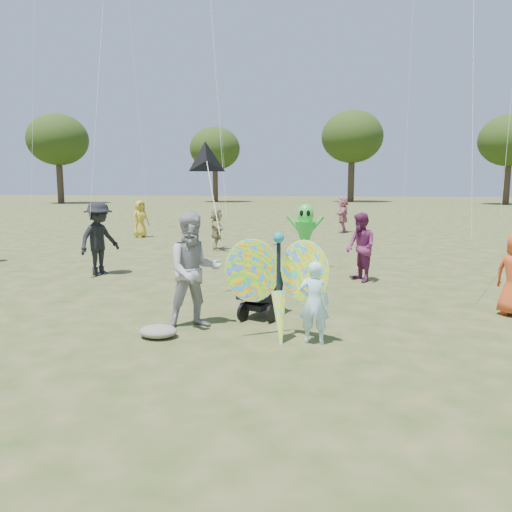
{
  "coord_description": "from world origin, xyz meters",
  "views": [
    {
      "loc": [
        1.2,
        -6.5,
        2.3
      ],
      "look_at": [
        -0.2,
        1.5,
        1.1
      ],
      "focal_mm": 35.0,
      "sensor_mm": 36.0,
      "label": 1
    }
  ],
  "objects_px": {
    "jogging_stroller": "(261,281)",
    "butterfly_kite": "(279,286)",
    "child_girl": "(314,303)",
    "crowd_e": "(361,247)",
    "alien_kite": "(305,233)",
    "crowd_b": "(99,239)",
    "crowd_g": "(140,219)",
    "crowd_d": "(217,229)",
    "adult_man": "(194,271)",
    "crowd_j": "(343,214)"
  },
  "relations": [
    {
      "from": "child_girl",
      "to": "crowd_b",
      "type": "distance_m",
      "value": 7.2
    },
    {
      "from": "child_girl",
      "to": "butterfly_kite",
      "type": "bearing_deg",
      "value": -6.42
    },
    {
      "from": "adult_man",
      "to": "jogging_stroller",
      "type": "xyz_separation_m",
      "value": [
        0.93,
        0.88,
        -0.31
      ]
    },
    {
      "from": "crowd_j",
      "to": "crowd_b",
      "type": "bearing_deg",
      "value": -23.14
    },
    {
      "from": "jogging_stroller",
      "to": "crowd_g",
      "type": "bearing_deg",
      "value": 144.13
    },
    {
      "from": "crowd_d",
      "to": "crowd_j",
      "type": "height_order",
      "value": "crowd_j"
    },
    {
      "from": "adult_man",
      "to": "child_girl",
      "type": "bearing_deg",
      "value": -43.61
    },
    {
      "from": "crowd_d",
      "to": "crowd_e",
      "type": "relative_size",
      "value": 0.88
    },
    {
      "from": "crowd_g",
      "to": "alien_kite",
      "type": "xyz_separation_m",
      "value": [
        7.44,
        -6.52,
        0.19
      ]
    },
    {
      "from": "child_girl",
      "to": "crowd_e",
      "type": "bearing_deg",
      "value": -98.3
    },
    {
      "from": "crowd_d",
      "to": "butterfly_kite",
      "type": "relative_size",
      "value": 0.79
    },
    {
      "from": "adult_man",
      "to": "crowd_g",
      "type": "relative_size",
      "value": 1.18
    },
    {
      "from": "crowd_b",
      "to": "crowd_g",
      "type": "xyz_separation_m",
      "value": [
        -2.46,
        8.39,
        -0.13
      ]
    },
    {
      "from": "crowd_g",
      "to": "butterfly_kite",
      "type": "bearing_deg",
      "value": -114.74
    },
    {
      "from": "child_girl",
      "to": "crowd_d",
      "type": "relative_size",
      "value": 0.84
    },
    {
      "from": "crowd_d",
      "to": "butterfly_kite",
      "type": "xyz_separation_m",
      "value": [
        3.39,
        -9.56,
        0.1
      ]
    },
    {
      "from": "child_girl",
      "to": "butterfly_kite",
      "type": "relative_size",
      "value": 0.67
    },
    {
      "from": "alien_kite",
      "to": "crowd_j",
      "type": "bearing_deg",
      "value": 84.51
    },
    {
      "from": "jogging_stroller",
      "to": "alien_kite",
      "type": "height_order",
      "value": "alien_kite"
    },
    {
      "from": "adult_man",
      "to": "alien_kite",
      "type": "distance_m",
      "value": 6.04
    },
    {
      "from": "adult_man",
      "to": "jogging_stroller",
      "type": "height_order",
      "value": "adult_man"
    },
    {
      "from": "adult_man",
      "to": "crowd_b",
      "type": "distance_m",
      "value": 5.45
    },
    {
      "from": "crowd_e",
      "to": "crowd_j",
      "type": "relative_size",
      "value": 0.96
    },
    {
      "from": "crowd_e",
      "to": "crowd_g",
      "type": "bearing_deg",
      "value": -158.92
    },
    {
      "from": "crowd_b",
      "to": "adult_man",
      "type": "bearing_deg",
      "value": -117.48
    },
    {
      "from": "crowd_d",
      "to": "alien_kite",
      "type": "xyz_separation_m",
      "value": [
        3.29,
        -3.25,
        0.26
      ]
    },
    {
      "from": "adult_man",
      "to": "crowd_d",
      "type": "xyz_separation_m",
      "value": [
        -1.99,
        9.15,
        -0.21
      ]
    },
    {
      "from": "child_girl",
      "to": "alien_kite",
      "type": "bearing_deg",
      "value": -83.3
    },
    {
      "from": "butterfly_kite",
      "to": "crowd_j",
      "type": "bearing_deg",
      "value": 86.96
    },
    {
      "from": "crowd_d",
      "to": "crowd_j",
      "type": "bearing_deg",
      "value": -48.41
    },
    {
      "from": "adult_man",
      "to": "crowd_e",
      "type": "bearing_deg",
      "value": 28.07
    },
    {
      "from": "child_girl",
      "to": "jogging_stroller",
      "type": "relative_size",
      "value": 1.05
    },
    {
      "from": "crowd_g",
      "to": "crowd_j",
      "type": "bearing_deg",
      "value": -31.83
    },
    {
      "from": "crowd_b",
      "to": "butterfly_kite",
      "type": "height_order",
      "value": "crowd_b"
    },
    {
      "from": "jogging_stroller",
      "to": "crowd_b",
      "type": "bearing_deg",
      "value": 168.33
    },
    {
      "from": "adult_man",
      "to": "crowd_e",
      "type": "distance_m",
      "value": 5.09
    },
    {
      "from": "crowd_b",
      "to": "alien_kite",
      "type": "bearing_deg",
      "value": -49.34
    },
    {
      "from": "adult_man",
      "to": "crowd_d",
      "type": "bearing_deg",
      "value": 72.62
    },
    {
      "from": "jogging_stroller",
      "to": "crowd_d",
      "type": "bearing_deg",
      "value": 132.04
    },
    {
      "from": "crowd_b",
      "to": "child_girl",
      "type": "bearing_deg",
      "value": -108.72
    },
    {
      "from": "crowd_d",
      "to": "alien_kite",
      "type": "height_order",
      "value": "alien_kite"
    },
    {
      "from": "butterfly_kite",
      "to": "crowd_e",
      "type": "bearing_deg",
      "value": 74.43
    },
    {
      "from": "crowd_d",
      "to": "jogging_stroller",
      "type": "distance_m",
      "value": 8.77
    },
    {
      "from": "crowd_e",
      "to": "alien_kite",
      "type": "xyz_separation_m",
      "value": [
        -1.42,
        1.6,
        0.16
      ]
    },
    {
      "from": "crowd_b",
      "to": "crowd_e",
      "type": "relative_size",
      "value": 1.13
    },
    {
      "from": "butterfly_kite",
      "to": "alien_kite",
      "type": "height_order",
      "value": "alien_kite"
    },
    {
      "from": "crowd_e",
      "to": "alien_kite",
      "type": "height_order",
      "value": "alien_kite"
    },
    {
      "from": "crowd_e",
      "to": "crowd_j",
      "type": "height_order",
      "value": "crowd_j"
    },
    {
      "from": "jogging_stroller",
      "to": "butterfly_kite",
      "type": "height_order",
      "value": "butterfly_kite"
    },
    {
      "from": "jogging_stroller",
      "to": "butterfly_kite",
      "type": "relative_size",
      "value": 0.63
    }
  ]
}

